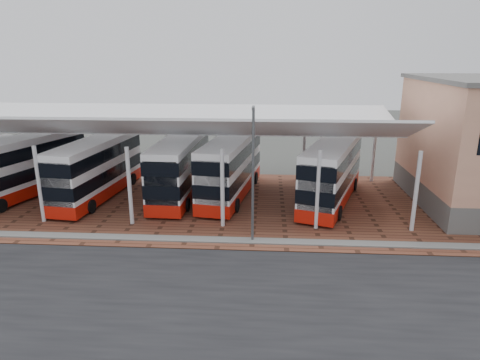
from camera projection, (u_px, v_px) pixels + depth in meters
The scene contains 11 objects.
ground at pixel (204, 298), 19.67m from camera, with size 140.00×140.00×0.00m, color #3D3E3A.
road at pixel (201, 310), 18.71m from camera, with size 120.00×14.00×0.02m, color black.
forecourt at pixel (256, 204), 31.98m from camera, with size 72.00×16.00×0.06m, color brown.
north_kerb at pixel (219, 240), 25.58m from camera, with size 120.00×0.80×0.14m, color #61615F.
canopy at pixel (149, 124), 31.73m from camera, with size 37.00×11.63×7.07m.
lamp_east at pixel (253, 172), 24.31m from camera, with size 0.16×0.90×8.07m.
bus_1 at pixel (23, 167), 33.05m from camera, with size 5.69×11.49×4.62m.
bus_2 at pixel (97, 169), 32.81m from camera, with size 3.76×11.13×4.50m.
bus_3 at pixel (180, 168), 33.13m from camera, with size 3.07×11.08×4.53m.
bus_4 at pixel (231, 168), 33.08m from camera, with size 4.28×11.37×4.58m.
bus_5 at pixel (332, 173), 31.67m from camera, with size 6.03×11.32×4.57m.
Camera 1 is at (2.77, -17.17, 10.80)m, focal length 32.00 mm.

